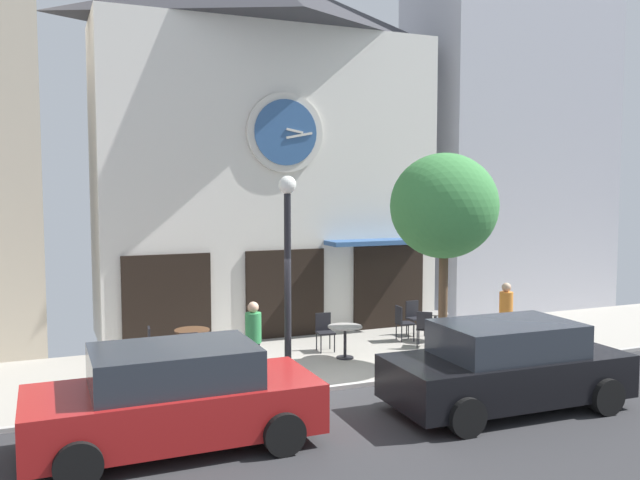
% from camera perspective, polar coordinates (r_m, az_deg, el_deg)
% --- Properties ---
extents(ground_plane, '(27.76, 10.13, 0.13)m').
position_cam_1_polar(ground_plane, '(12.97, 2.55, -13.16)').
color(ground_plane, '#9E998E').
extents(clock_building, '(9.20, 4.26, 9.82)m').
position_cam_1_polar(clock_building, '(18.62, -4.58, 8.03)').
color(clock_building, silver).
rests_on(clock_building, ground_plane).
extents(neighbor_building_right, '(6.29, 3.59, 15.86)m').
position_cam_1_polar(neighbor_building_right, '(23.37, 15.94, 14.25)').
color(neighbor_building_right, '#B2B2BC').
rests_on(neighbor_building_right, ground_plane).
extents(street_lamp, '(0.36, 0.36, 4.15)m').
position_cam_1_polar(street_lamp, '(13.36, -2.80, -3.25)').
color(street_lamp, black).
rests_on(street_lamp, ground_plane).
extents(street_tree, '(2.41, 2.17, 4.67)m').
position_cam_1_polar(street_tree, '(14.64, 10.64, 2.83)').
color(street_tree, brown).
rests_on(street_tree, ground_plane).
extents(cafe_table_center_right, '(0.78, 0.78, 0.77)m').
position_cam_1_polar(cafe_table_center_right, '(15.17, -10.94, -8.31)').
color(cafe_table_center_right, black).
rests_on(cafe_table_center_right, ground_plane).
extents(cafe_table_near_curb, '(0.80, 0.80, 0.75)m').
position_cam_1_polar(cafe_table_near_curb, '(15.37, 2.17, -8.09)').
color(cafe_table_near_curb, black).
rests_on(cafe_table_near_curb, ground_plane).
extents(cafe_table_leftmost, '(0.65, 0.65, 0.72)m').
position_cam_1_polar(cafe_table_leftmost, '(17.37, 9.88, -6.92)').
color(cafe_table_leftmost, black).
rests_on(cafe_table_leftmost, ground_plane).
extents(cafe_chair_by_entrance, '(0.44, 0.44, 0.90)m').
position_cam_1_polar(cafe_chair_by_entrance, '(15.01, -14.09, -8.66)').
color(cafe_chair_by_entrance, black).
rests_on(cafe_chair_by_entrance, ground_plane).
extents(cafe_chair_mid_row, '(0.56, 0.56, 0.90)m').
position_cam_1_polar(cafe_chair_mid_row, '(16.58, 8.99, -7.31)').
color(cafe_chair_mid_row, black).
rests_on(cafe_chair_mid_row, ground_plane).
extents(cafe_chair_facing_street, '(0.41, 0.41, 0.90)m').
position_cam_1_polar(cafe_chair_facing_street, '(17.94, 8.08, -6.40)').
color(cafe_chair_facing_street, black).
rests_on(cafe_chair_facing_street, ground_plane).
extents(cafe_chair_curbside, '(0.44, 0.44, 0.90)m').
position_cam_1_polar(cafe_chair_curbside, '(17.19, 7.08, -6.87)').
color(cafe_chair_curbside, black).
rests_on(cafe_chair_curbside, ground_plane).
extents(cafe_chair_near_tree, '(0.43, 0.43, 0.90)m').
position_cam_1_polar(cafe_chair_near_tree, '(14.37, -11.25, -9.20)').
color(cafe_chair_near_tree, black).
rests_on(cafe_chair_near_tree, ground_plane).
extents(cafe_chair_facing_wall, '(0.43, 0.43, 0.90)m').
position_cam_1_polar(cafe_chair_facing_wall, '(16.08, 0.38, -7.63)').
color(cafe_chair_facing_wall, black).
rests_on(cafe_chair_facing_wall, ground_plane).
extents(pedestrian_orange, '(0.45, 0.45, 1.67)m').
position_cam_1_polar(pedestrian_orange, '(16.45, 15.68, -6.34)').
color(pedestrian_orange, '#2D2D38').
rests_on(pedestrian_orange, ground_plane).
extents(pedestrian_green, '(0.43, 0.43, 1.67)m').
position_cam_1_polar(pedestrian_green, '(13.36, -5.74, -8.72)').
color(pedestrian_green, '#2D2D38').
rests_on(pedestrian_green, ground_plane).
extents(parked_car_red, '(4.31, 2.03, 1.55)m').
position_cam_1_polar(parked_car_red, '(10.46, -12.39, -13.14)').
color(parked_car_red, maroon).
rests_on(parked_car_red, ground_plane).
extents(parked_car_black, '(4.35, 2.12, 1.55)m').
position_cam_1_polar(parked_car_black, '(12.39, 15.73, -10.41)').
color(parked_car_black, black).
rests_on(parked_car_black, ground_plane).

